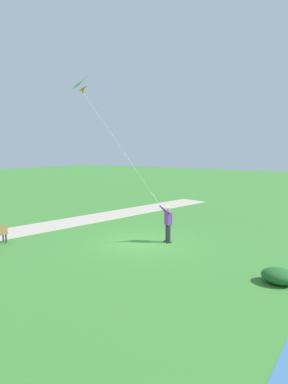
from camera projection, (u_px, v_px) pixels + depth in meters
ground_plane at (143, 243)px, 16.19m from camera, size 120.00×120.00×0.00m
walkway_path at (17, 232)px, 18.31m from camera, size 8.45×31.87×0.02m
person_kite_flyer at (168, 221)px, 16.13m from camera, size 0.54×0.62×1.83m
flying_kite at (88, 86)px, 13.92m from camera, size 2.46×3.36×5.58m
lakeside_shrub at (279, 276)px, 11.25m from camera, size 1.16×1.00×0.50m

